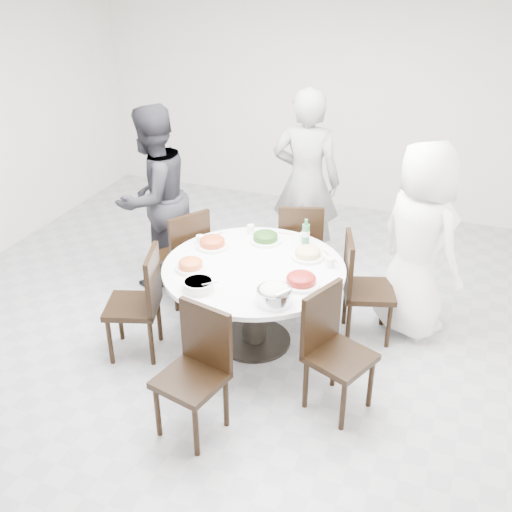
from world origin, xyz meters
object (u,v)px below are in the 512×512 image
(diner_right, at_px, (419,241))
(soup_bowl, at_px, (198,285))
(beverage_bottle, at_px, (306,232))
(chair_ne, at_px, (369,289))
(chair_nw, at_px, (181,254))
(dining_table, at_px, (254,305))
(rice_bowl, at_px, (274,296))
(diner_middle, at_px, (306,182))
(chair_n, at_px, (299,245))
(chair_s, at_px, (190,377))
(diner_left, at_px, (154,197))
(chair_sw, at_px, (132,304))
(chair_se, at_px, (340,355))

(diner_right, bearing_deg, soup_bowl, 76.54)
(diner_right, distance_m, beverage_bottle, 0.96)
(chair_ne, relative_size, chair_nw, 1.00)
(dining_table, bearing_deg, beverage_bottle, 63.04)
(chair_ne, bearing_deg, chair_nw, 72.16)
(beverage_bottle, bearing_deg, rice_bowl, -86.67)
(diner_middle, height_order, beverage_bottle, diner_middle)
(chair_n, bearing_deg, chair_s, 68.80)
(dining_table, distance_m, chair_nw, 1.01)
(chair_n, relative_size, chair_s, 1.00)
(dining_table, height_order, chair_ne, chair_ne)
(chair_n, relative_size, diner_left, 0.53)
(chair_s, bearing_deg, chair_nw, 132.03)
(dining_table, relative_size, beverage_bottle, 6.47)
(chair_ne, bearing_deg, chair_sw, 99.63)
(chair_sw, distance_m, soup_bowl, 0.69)
(chair_nw, distance_m, beverage_bottle, 1.25)
(dining_table, bearing_deg, diner_left, 151.84)
(chair_nw, xyz_separation_m, chair_s, (0.88, -1.59, 0.00))
(chair_nw, relative_size, diner_left, 0.53)
(diner_left, bearing_deg, chair_ne, 98.59)
(diner_right, height_order, diner_middle, diner_middle)
(diner_right, height_order, diner_left, diner_left)
(chair_nw, distance_m, chair_sw, 0.92)
(soup_bowl, bearing_deg, rice_bowl, 2.15)
(chair_nw, bearing_deg, diner_left, -91.08)
(chair_nw, height_order, chair_s, same)
(diner_middle, xyz_separation_m, soup_bowl, (-0.27, -1.97, -0.16))
(chair_se, bearing_deg, diner_middle, 46.53)
(chair_se, bearing_deg, diner_right, 7.50)
(chair_nw, relative_size, chair_s, 1.00)
(rice_bowl, bearing_deg, chair_s, -118.20)
(dining_table, distance_m, chair_se, 1.03)
(chair_n, height_order, diner_left, diner_left)
(diner_middle, xyz_separation_m, rice_bowl, (0.34, -1.95, -0.14))
(chair_ne, distance_m, chair_s, 1.83)
(chair_n, bearing_deg, dining_table, 67.08)
(diner_left, distance_m, rice_bowl, 2.01)
(diner_middle, bearing_deg, dining_table, 85.50)
(soup_bowl, bearing_deg, diner_middle, 82.31)
(chair_se, distance_m, rice_bowl, 0.63)
(chair_ne, bearing_deg, chair_se, 161.51)
(chair_ne, distance_m, diner_right, 0.58)
(diner_left, distance_m, beverage_bottle, 1.59)
(chair_ne, relative_size, rice_bowl, 3.60)
(dining_table, height_order, chair_s, chair_s)
(chair_sw, bearing_deg, chair_nw, 163.39)
(chair_ne, bearing_deg, beverage_bottle, 62.41)
(chair_nw, xyz_separation_m, diner_right, (2.13, 0.26, 0.39))
(diner_left, height_order, rice_bowl, diner_left)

